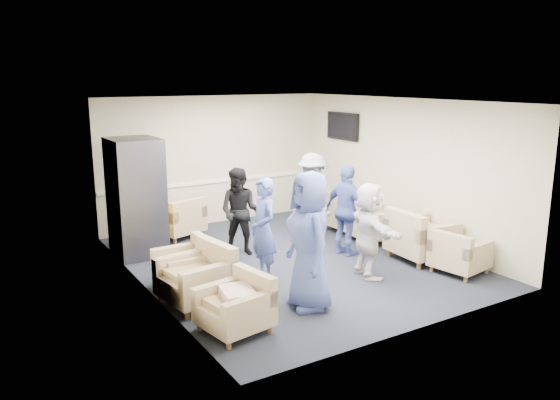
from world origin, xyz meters
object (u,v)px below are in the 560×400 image
vending_machine (136,197)px  armchair_left_near (238,308)px  armchair_right_midnear (419,239)px  person_front_left (309,241)px  person_mid_left (263,230)px  person_mid_right (347,210)px  armchair_right_midfar (371,224)px  armchair_corner (179,220)px  armchair_left_mid (199,279)px  armchair_right_near (458,255)px  armchair_right_far (347,214)px  armchair_left_far (189,267)px  person_back_left (240,212)px  person_front_right (369,230)px  person_back_right (312,195)px

vending_machine → armchair_left_near: bearing=-87.9°
armchair_right_midnear → person_front_left: person_front_left is taller
person_mid_left → person_mid_right: (1.85, 0.30, 0.00)m
armchair_right_midfar → person_front_left: 3.40m
armchair_corner → armchair_left_mid: bearing=56.5°
armchair_left_near → armchair_right_near: bearing=80.3°
armchair_right_far → person_front_left: size_ratio=0.49×
armchair_right_far → armchair_left_far: bearing=103.5°
armchair_left_far → armchair_right_midfar: (3.87, 0.42, 0.03)m
person_back_left → person_front_right: person_back_left is taller
vending_machine → person_mid_right: 3.68m
armchair_left_near → armchair_left_far: armchair_left_far is taller
person_back_left → person_front_right: bearing=-14.2°
armchair_left_far → person_front_left: 1.98m
armchair_left_mid → armchair_right_midfar: 4.08m
vending_machine → person_mid_left: 2.58m
vending_machine → person_mid_right: vending_machine is taller
armchair_corner → person_back_right: (2.23, -1.33, 0.49)m
armchair_right_far → armchair_corner: (-3.09, 1.34, -0.01)m
armchair_left_far → armchair_right_near: (3.90, -1.66, -0.01)m
armchair_left_mid → armchair_right_near: armchair_left_mid is taller
armchair_left_far → armchair_right_far: bearing=106.8°
vending_machine → person_front_left: (1.29, -3.46, -0.09)m
armchair_left_mid → vending_machine: 2.65m
armchair_right_midnear → person_back_left: (-2.47, 1.86, 0.40)m
person_mid_left → person_back_left: size_ratio=1.04×
armchair_right_midnear → armchair_right_far: armchair_right_midnear is taller
person_back_left → armchair_left_mid: bearing=-87.0°
armchair_right_midnear → vending_machine: bearing=58.4°
armchair_right_midfar → armchair_left_far: bearing=103.9°
armchair_left_mid → vending_machine: size_ratio=0.48×
person_front_right → armchair_right_far: bearing=-16.4°
armchair_right_midfar → person_back_left: bearing=84.2°
armchair_right_far → armchair_corner: bearing=62.4°
armchair_left_far → person_front_left: (1.13, -1.50, 0.63)m
armchair_left_mid → armchair_right_far: 4.41m
armchair_right_near → armchair_right_midnear: size_ratio=0.87×
armchair_left_near → armchair_right_near: (3.92, -0.01, -0.00)m
armchair_left_near → person_mid_left: size_ratio=0.55×
person_mid_left → person_mid_right: size_ratio=1.00×
armchair_left_near → person_front_left: (1.15, 0.14, 0.64)m
armchair_left_mid → armchair_corner: armchair_left_mid is taller
armchair_right_near → armchair_right_far: (0.03, 2.89, 0.04)m
person_mid_right → person_front_left: bearing=119.8°
armchair_left_near → armchair_corner: 4.32m
armchair_right_midnear → vending_machine: 4.93m
armchair_right_near → armchair_corner: (-3.06, 4.24, 0.03)m
person_back_left → armchair_right_midnear: bearing=8.3°
person_mid_right → person_back_right: bearing=-15.4°
armchair_left_mid → armchair_right_far: (4.01, 1.83, -0.01)m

